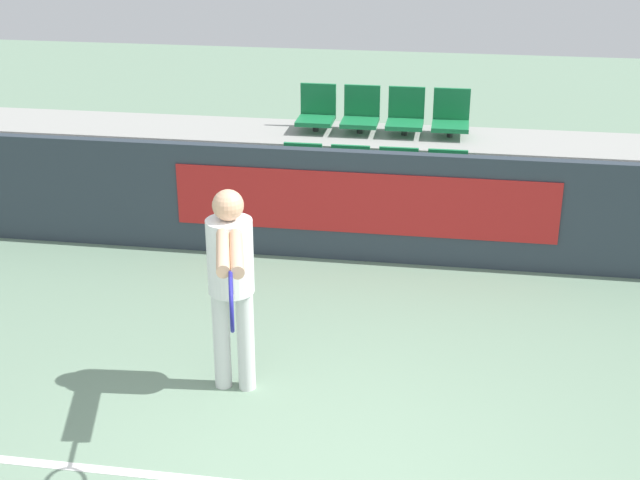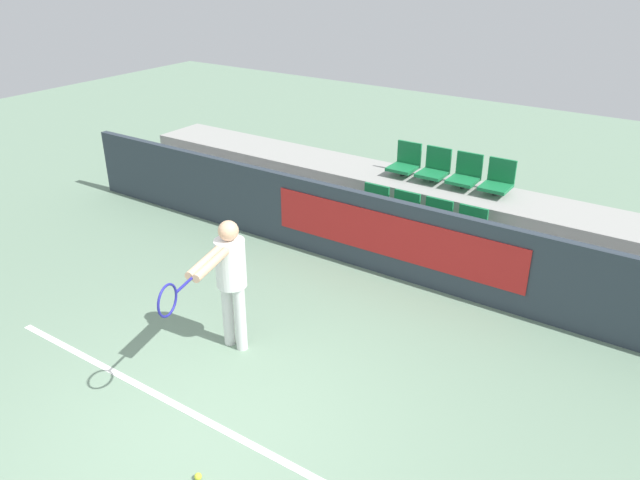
{
  "view_description": "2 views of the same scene",
  "coord_description": "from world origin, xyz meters",
  "px_view_note": "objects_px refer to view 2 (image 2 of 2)",
  "views": [
    {
      "loc": [
        0.85,
        -4.35,
        3.67
      ],
      "look_at": [
        -0.19,
        2.25,
        0.87
      ],
      "focal_mm": 50.0,
      "sensor_mm": 36.0,
      "label": 1
    },
    {
      "loc": [
        3.5,
        -3.13,
        4.27
      ],
      "look_at": [
        -0.1,
        2.19,
        1.19
      ],
      "focal_mm": 35.0,
      "sensor_mm": 36.0,
      "label": 2
    }
  ],
  "objects_px": {
    "stadium_chair_6": "(465,174)",
    "tennis_ball": "(198,476)",
    "stadium_chair_0": "(372,206)",
    "stadium_chair_3": "(468,230)",
    "stadium_chair_4": "(405,162)",
    "stadium_chair_5": "(435,168)",
    "stadium_chair_1": "(402,214)",
    "stadium_chair_2": "(434,222)",
    "stadium_chair_7": "(498,181)",
    "tennis_player": "(228,274)"
  },
  "relations": [
    {
      "from": "stadium_chair_6",
      "to": "stadium_chair_7",
      "type": "relative_size",
      "value": 1.0
    },
    {
      "from": "stadium_chair_2",
      "to": "stadium_chair_7",
      "type": "height_order",
      "value": "stadium_chair_7"
    },
    {
      "from": "stadium_chair_4",
      "to": "stadium_chair_6",
      "type": "relative_size",
      "value": 1.0
    },
    {
      "from": "stadium_chair_1",
      "to": "tennis_player",
      "type": "distance_m",
      "value": 3.41
    },
    {
      "from": "stadium_chair_0",
      "to": "stadium_chair_4",
      "type": "height_order",
      "value": "stadium_chair_4"
    },
    {
      "from": "stadium_chair_0",
      "to": "stadium_chair_7",
      "type": "distance_m",
      "value": 1.92
    },
    {
      "from": "stadium_chair_6",
      "to": "tennis_player",
      "type": "distance_m",
      "value": 4.51
    },
    {
      "from": "stadium_chair_2",
      "to": "stadium_chair_3",
      "type": "distance_m",
      "value": 0.52
    },
    {
      "from": "stadium_chair_1",
      "to": "stadium_chair_6",
      "type": "xyz_separation_m",
      "value": [
        0.52,
        1.05,
        0.41
      ]
    },
    {
      "from": "stadium_chair_7",
      "to": "tennis_player",
      "type": "xyz_separation_m",
      "value": [
        -1.46,
        -4.41,
        -0.04
      ]
    },
    {
      "from": "stadium_chair_0",
      "to": "stadium_chair_7",
      "type": "relative_size",
      "value": 1.0
    },
    {
      "from": "stadium_chair_0",
      "to": "stadium_chair_5",
      "type": "relative_size",
      "value": 1.0
    },
    {
      "from": "stadium_chair_1",
      "to": "stadium_chair_2",
      "type": "bearing_deg",
      "value": 0.0
    },
    {
      "from": "tennis_ball",
      "to": "stadium_chair_3",
      "type": "bearing_deg",
      "value": 85.15
    },
    {
      "from": "stadium_chair_0",
      "to": "stadium_chair_7",
      "type": "xyz_separation_m",
      "value": [
        1.55,
        1.05,
        0.41
      ]
    },
    {
      "from": "stadium_chair_5",
      "to": "stadium_chair_6",
      "type": "distance_m",
      "value": 0.52
    },
    {
      "from": "stadium_chair_6",
      "to": "tennis_ball",
      "type": "relative_size",
      "value": 7.82
    },
    {
      "from": "stadium_chair_7",
      "to": "stadium_chair_1",
      "type": "bearing_deg",
      "value": -134.5
    },
    {
      "from": "stadium_chair_3",
      "to": "stadium_chair_5",
      "type": "height_order",
      "value": "stadium_chair_5"
    },
    {
      "from": "stadium_chair_7",
      "to": "tennis_ball",
      "type": "xyz_separation_m",
      "value": [
        -0.43,
        -6.06,
        -1.0
      ]
    },
    {
      "from": "stadium_chair_6",
      "to": "tennis_player",
      "type": "height_order",
      "value": "tennis_player"
    },
    {
      "from": "stadium_chair_0",
      "to": "stadium_chair_6",
      "type": "height_order",
      "value": "stadium_chair_6"
    },
    {
      "from": "stadium_chair_7",
      "to": "stadium_chair_4",
      "type": "bearing_deg",
      "value": 180.0
    },
    {
      "from": "stadium_chair_3",
      "to": "stadium_chair_2",
      "type": "bearing_deg",
      "value": 180.0
    },
    {
      "from": "tennis_player",
      "to": "stadium_chair_7",
      "type": "bearing_deg",
      "value": 56.55
    },
    {
      "from": "stadium_chair_0",
      "to": "stadium_chair_3",
      "type": "bearing_deg",
      "value": 0.0
    },
    {
      "from": "stadium_chair_6",
      "to": "tennis_ball",
      "type": "height_order",
      "value": "stadium_chair_6"
    },
    {
      "from": "stadium_chair_0",
      "to": "stadium_chair_3",
      "type": "distance_m",
      "value": 1.55
    },
    {
      "from": "stadium_chair_0",
      "to": "stadium_chair_3",
      "type": "xyz_separation_m",
      "value": [
        1.55,
        0.0,
        0.0
      ]
    },
    {
      "from": "stadium_chair_4",
      "to": "tennis_ball",
      "type": "distance_m",
      "value": 6.25
    },
    {
      "from": "stadium_chair_6",
      "to": "tennis_player",
      "type": "xyz_separation_m",
      "value": [
        -0.94,
        -4.41,
        -0.04
      ]
    },
    {
      "from": "stadium_chair_4",
      "to": "tennis_player",
      "type": "xyz_separation_m",
      "value": [
        0.09,
        -4.41,
        -0.04
      ]
    },
    {
      "from": "stadium_chair_4",
      "to": "stadium_chair_5",
      "type": "relative_size",
      "value": 1.0
    },
    {
      "from": "stadium_chair_1",
      "to": "stadium_chair_3",
      "type": "relative_size",
      "value": 1.0
    },
    {
      "from": "stadium_chair_6",
      "to": "stadium_chair_3",
      "type": "bearing_deg",
      "value": -63.83
    },
    {
      "from": "stadium_chair_0",
      "to": "stadium_chair_2",
      "type": "relative_size",
      "value": 1.0
    },
    {
      "from": "stadium_chair_1",
      "to": "stadium_chair_5",
      "type": "xyz_separation_m",
      "value": [
        0.0,
        1.05,
        0.41
      ]
    },
    {
      "from": "tennis_player",
      "to": "tennis_ball",
      "type": "relative_size",
      "value": 24.17
    },
    {
      "from": "stadium_chair_4",
      "to": "stadium_chair_5",
      "type": "height_order",
      "value": "same"
    },
    {
      "from": "tennis_player",
      "to": "stadium_chair_6",
      "type": "bearing_deg",
      "value": 62.81
    },
    {
      "from": "stadium_chair_7",
      "to": "stadium_chair_2",
      "type": "bearing_deg",
      "value": -116.17
    },
    {
      "from": "stadium_chair_0",
      "to": "stadium_chair_3",
      "type": "relative_size",
      "value": 1.0
    },
    {
      "from": "stadium_chair_1",
      "to": "stadium_chair_4",
      "type": "relative_size",
      "value": 1.0
    },
    {
      "from": "stadium_chair_1",
      "to": "stadium_chair_2",
      "type": "xyz_separation_m",
      "value": [
        0.52,
        0.0,
        0.0
      ]
    },
    {
      "from": "stadium_chair_1",
      "to": "stadium_chair_2",
      "type": "height_order",
      "value": "same"
    },
    {
      "from": "stadium_chair_0",
      "to": "stadium_chair_1",
      "type": "relative_size",
      "value": 1.0
    },
    {
      "from": "stadium_chair_2",
      "to": "stadium_chair_6",
      "type": "distance_m",
      "value": 1.13
    },
    {
      "from": "stadium_chair_3",
      "to": "tennis_player",
      "type": "distance_m",
      "value": 3.68
    },
    {
      "from": "stadium_chair_0",
      "to": "stadium_chair_5",
      "type": "xyz_separation_m",
      "value": [
        0.52,
        1.05,
        0.41
      ]
    },
    {
      "from": "stadium_chair_6",
      "to": "tennis_ball",
      "type": "xyz_separation_m",
      "value": [
        0.09,
        -6.06,
        -1.0
      ]
    }
  ]
}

